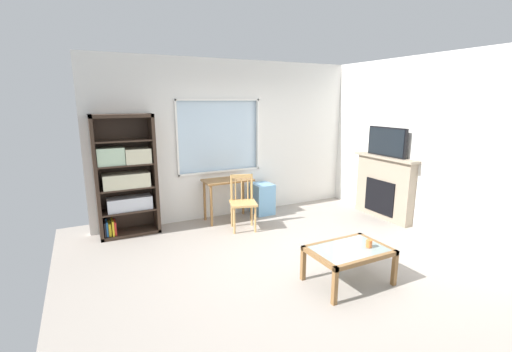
# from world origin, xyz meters

# --- Properties ---
(ground) EXTENTS (5.89, 5.53, 0.02)m
(ground) POSITION_xyz_m (0.00, 0.00, -0.01)
(ground) COLOR #9E9389
(wall_back_with_window) EXTENTS (4.89, 0.15, 2.79)m
(wall_back_with_window) POSITION_xyz_m (0.03, 2.27, 1.39)
(wall_back_with_window) COLOR silver
(wall_back_with_window) RESTS_ON ground
(wall_right) EXTENTS (0.12, 4.73, 2.79)m
(wall_right) POSITION_xyz_m (2.50, 0.00, 1.40)
(wall_right) COLOR silver
(wall_right) RESTS_ON ground
(bookshelf) EXTENTS (0.90, 0.38, 1.89)m
(bookshelf) POSITION_xyz_m (-1.87, 2.03, 0.93)
(bookshelf) COLOR #38281E
(bookshelf) RESTS_ON ground
(desk_under_window) EXTENTS (0.85, 0.45, 0.74)m
(desk_under_window) POSITION_xyz_m (-0.21, 1.92, 0.61)
(desk_under_window) COLOR olive
(desk_under_window) RESTS_ON ground
(wooden_chair) EXTENTS (0.51, 0.50, 0.90)m
(wooden_chair) POSITION_xyz_m (-0.16, 1.40, 0.46)
(wooden_chair) COLOR tan
(wooden_chair) RESTS_ON ground
(plastic_drawer_unit) EXTENTS (0.35, 0.40, 0.57)m
(plastic_drawer_unit) POSITION_xyz_m (0.50, 1.97, 0.29)
(plastic_drawer_unit) COLOR #72ADDB
(plastic_drawer_unit) RESTS_ON ground
(fireplace) EXTENTS (0.26, 1.29, 1.13)m
(fireplace) POSITION_xyz_m (2.35, 0.78, 0.57)
(fireplace) COLOR gray
(fireplace) RESTS_ON ground
(tv) EXTENTS (0.06, 0.81, 0.51)m
(tv) POSITION_xyz_m (2.33, 0.78, 1.38)
(tv) COLOR black
(tv) RESTS_ON fireplace
(coffee_table) EXTENTS (0.92, 0.63, 0.43)m
(coffee_table) POSITION_xyz_m (0.21, -0.73, 0.36)
(coffee_table) COLOR #8C9E99
(coffee_table) RESTS_ON ground
(sippy_cup) EXTENTS (0.07, 0.07, 0.09)m
(sippy_cup) POSITION_xyz_m (0.44, -0.81, 0.47)
(sippy_cup) COLOR orange
(sippy_cup) RESTS_ON coffee_table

